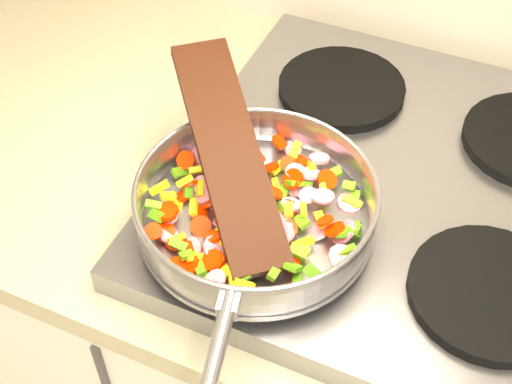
% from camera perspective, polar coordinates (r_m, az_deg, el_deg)
% --- Properties ---
extents(cooktop, '(0.60, 0.60, 0.04)m').
position_cam_1_polar(cooktop, '(0.98, 11.66, 0.09)').
color(cooktop, '#939399').
rests_on(cooktop, counter_top).
extents(grate_fl, '(0.19, 0.19, 0.02)m').
position_cam_1_polar(grate_fl, '(0.90, 0.87, -1.98)').
color(grate_fl, black).
rests_on(grate_fl, cooktop).
extents(grate_fr, '(0.19, 0.19, 0.02)m').
position_cam_1_polar(grate_fr, '(0.87, 18.23, -7.64)').
color(grate_fr, black).
rests_on(grate_fr, cooktop).
extents(grate_bl, '(0.19, 0.19, 0.02)m').
position_cam_1_polar(grate_bl, '(1.09, 6.86, 8.27)').
color(grate_bl, black).
rests_on(grate_bl, cooktop).
extents(saute_pan, '(0.34, 0.50, 0.06)m').
position_cam_1_polar(saute_pan, '(0.85, -0.03, -1.05)').
color(saute_pan, '#9E9EA5').
rests_on(saute_pan, grate_fl).
extents(vegetable_heap, '(0.27, 0.28, 0.05)m').
position_cam_1_polar(vegetable_heap, '(0.86, -0.50, -1.72)').
color(vegetable_heap, '#529815').
rests_on(vegetable_heap, saute_pan).
extents(wooden_spatula, '(0.25, 0.28, 0.11)m').
position_cam_1_polar(wooden_spatula, '(0.86, -2.21, 3.27)').
color(wooden_spatula, black).
rests_on(wooden_spatula, saute_pan).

